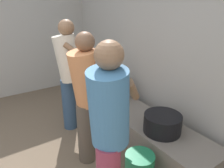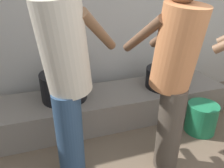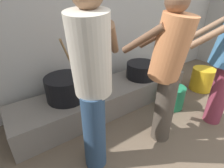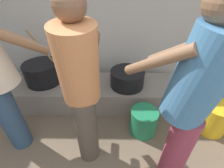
{
  "view_description": "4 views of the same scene",
  "coord_description": "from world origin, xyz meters",
  "px_view_note": "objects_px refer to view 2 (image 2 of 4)",
  "views": [
    {
      "loc": [
        1.83,
        0.2,
        1.8
      ],
      "look_at": [
        -0.21,
        1.56,
        0.85
      ],
      "focal_mm": 34.55,
      "sensor_mm": 36.0,
      "label": 1
    },
    {
      "loc": [
        -1.0,
        -0.08,
        1.45
      ],
      "look_at": [
        -0.61,
        1.1,
        0.87
      ],
      "focal_mm": 34.83,
      "sensor_mm": 36.0,
      "label": 2
    },
    {
      "loc": [
        -1.44,
        0.2,
        1.49
      ],
      "look_at": [
        -0.56,
        1.45,
        0.68
      ],
      "focal_mm": 28.26,
      "sensor_mm": 36.0,
      "label": 3
    },
    {
      "loc": [
        0.14,
        0.2,
        1.55
      ],
      "look_at": [
        0.12,
        1.51,
        0.64
      ],
      "focal_mm": 24.74,
      "sensor_mm": 36.0,
      "label": 4
    }
  ],
  "objects_px": {
    "cooking_pot_main": "(64,86)",
    "bucket_green_plastic": "(201,118)",
    "cook_in_cream_shirt": "(66,72)",
    "cook_in_orange_shirt": "(174,71)",
    "cooking_pot_secondary": "(165,78)"
  },
  "relations": [
    {
      "from": "cooking_pot_main",
      "to": "cook_in_orange_shirt",
      "type": "relative_size",
      "value": 0.48
    },
    {
      "from": "cooking_pot_secondary",
      "to": "bucket_green_plastic",
      "type": "distance_m",
      "value": 0.59
    },
    {
      "from": "cook_in_cream_shirt",
      "to": "cooking_pot_main",
      "type": "bearing_deg",
      "value": 87.59
    },
    {
      "from": "cook_in_orange_shirt",
      "to": "bucket_green_plastic",
      "type": "height_order",
      "value": "cook_in_orange_shirt"
    },
    {
      "from": "bucket_green_plastic",
      "to": "cook_in_orange_shirt",
      "type": "bearing_deg",
      "value": -155.44
    },
    {
      "from": "cooking_pot_main",
      "to": "cooking_pot_secondary",
      "type": "xyz_separation_m",
      "value": [
        1.15,
        -0.08,
        -0.03
      ]
    },
    {
      "from": "cook_in_orange_shirt",
      "to": "cooking_pot_main",
      "type": "bearing_deg",
      "value": 130.48
    },
    {
      "from": "cooking_pot_secondary",
      "to": "cook_in_orange_shirt",
      "type": "relative_size",
      "value": 0.29
    },
    {
      "from": "cook_in_cream_shirt",
      "to": "cook_in_orange_shirt",
      "type": "relative_size",
      "value": 1.04
    },
    {
      "from": "cooking_pot_main",
      "to": "cook_in_orange_shirt",
      "type": "height_order",
      "value": "cook_in_orange_shirt"
    },
    {
      "from": "cooking_pot_secondary",
      "to": "cook_in_cream_shirt",
      "type": "relative_size",
      "value": 0.28
    },
    {
      "from": "cooking_pot_main",
      "to": "bucket_green_plastic",
      "type": "distance_m",
      "value": 1.48
    },
    {
      "from": "cook_in_cream_shirt",
      "to": "cooking_pot_secondary",
      "type": "bearing_deg",
      "value": 28.8
    },
    {
      "from": "cooking_pot_main",
      "to": "bucket_green_plastic",
      "type": "bearing_deg",
      "value": -23.14
    },
    {
      "from": "cook_in_cream_shirt",
      "to": "bucket_green_plastic",
      "type": "xyz_separation_m",
      "value": [
        1.36,
        0.16,
        -0.75
      ]
    }
  ]
}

